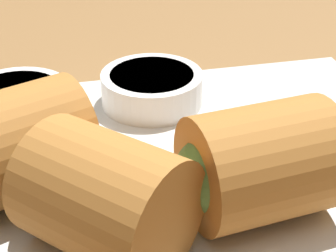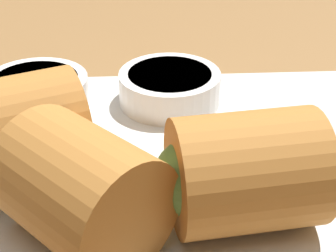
{
  "view_description": "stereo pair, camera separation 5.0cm",
  "coord_description": "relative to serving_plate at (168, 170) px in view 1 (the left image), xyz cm",
  "views": [
    {
      "loc": [
        -5.8,
        -28.08,
        23.78
      ],
      "look_at": [
        0.77,
        0.51,
        6.05
      ],
      "focal_mm": 60.0,
      "sensor_mm": 36.0,
      "label": 1
    },
    {
      "loc": [
        -0.84,
        -28.79,
        23.78
      ],
      "look_at": [
        0.77,
        0.51,
        6.05
      ],
      "focal_mm": 60.0,
      "sensor_mm": 36.0,
      "label": 2
    }
  ],
  "objects": [
    {
      "name": "roll_front_left",
      "position": [
        -5.02,
        -6.54,
        3.92
      ],
      "size": [
        9.83,
        9.89,
        6.37
      ],
      "color": "#B77533",
      "rests_on": "serving_plate"
    },
    {
      "name": "dipping_bowl_far",
      "position": [
        -9.18,
        7.38,
        2.03
      ],
      "size": [
        7.53,
        7.53,
        2.37
      ],
      "color": "white",
      "rests_on": "serving_plate"
    },
    {
      "name": "dipping_bowl_near",
      "position": [
        0.55,
        7.73,
        2.03
      ],
      "size": [
        7.53,
        7.53,
        2.37
      ],
      "color": "white",
      "rests_on": "serving_plate"
    },
    {
      "name": "roll_back_left",
      "position": [
        -9.45,
        -1.25,
        3.92
      ],
      "size": [
        9.44,
        8.77,
        6.37
      ],
      "color": "#B77533",
      "rests_on": "serving_plate"
    },
    {
      "name": "table_surface",
      "position": [
        -0.77,
        -0.51,
        -1.76
      ],
      "size": [
        180.0,
        140.0,
        2.0
      ],
      "color": "olive",
      "rests_on": "ground"
    },
    {
      "name": "serving_plate",
      "position": [
        0.0,
        0.0,
        0.0
      ],
      "size": [
        35.09,
        24.62,
        1.5
      ],
      "color": "silver",
      "rests_on": "table_surface"
    },
    {
      "name": "roll_front_right",
      "position": [
        3.22,
        -5.94,
        3.92
      ],
      "size": [
        9.05,
        7.28,
        6.37
      ],
      "color": "#B77533",
      "rests_on": "serving_plate"
    }
  ]
}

